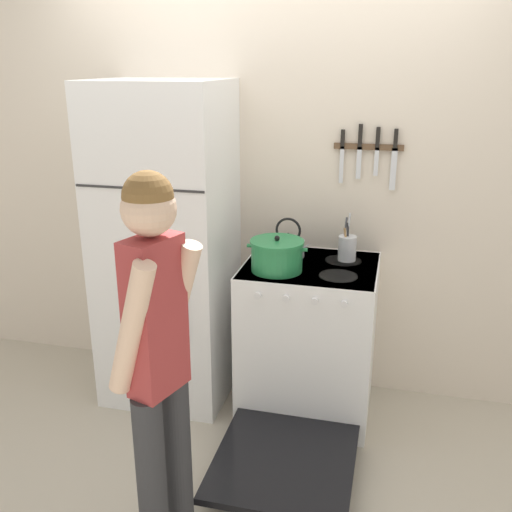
{
  "coord_description": "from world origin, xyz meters",
  "views": [
    {
      "loc": [
        0.72,
        -3.23,
        1.95
      ],
      "look_at": [
        0.03,
        -0.46,
        0.97
      ],
      "focal_mm": 40.0,
      "sensor_mm": 36.0,
      "label": 1
    }
  ],
  "objects_px": {
    "dutch_oven_pot": "(277,255)",
    "refrigerator": "(167,247)",
    "stove_range": "(307,342)",
    "person": "(158,358)",
    "utensil_jar": "(347,247)",
    "tea_kettle": "(288,245)"
  },
  "relations": [
    {
      "from": "person",
      "to": "refrigerator",
      "type": "bearing_deg",
      "value": 38.64
    },
    {
      "from": "tea_kettle",
      "to": "person",
      "type": "xyz_separation_m",
      "value": [
        -0.23,
        -1.33,
        -0.04
      ]
    },
    {
      "from": "refrigerator",
      "to": "utensil_jar",
      "type": "bearing_deg",
      "value": 7.22
    },
    {
      "from": "refrigerator",
      "to": "stove_range",
      "type": "distance_m",
      "value": 0.97
    },
    {
      "from": "tea_kettle",
      "to": "person",
      "type": "relative_size",
      "value": 0.15
    },
    {
      "from": "dutch_oven_pot",
      "to": "utensil_jar",
      "type": "bearing_deg",
      "value": 36.75
    },
    {
      "from": "stove_range",
      "to": "utensil_jar",
      "type": "distance_m",
      "value": 0.58
    },
    {
      "from": "dutch_oven_pot",
      "to": "person",
      "type": "bearing_deg",
      "value": -101.32
    },
    {
      "from": "stove_range",
      "to": "dutch_oven_pot",
      "type": "distance_m",
      "value": 0.57
    },
    {
      "from": "refrigerator",
      "to": "stove_range",
      "type": "height_order",
      "value": "refrigerator"
    },
    {
      "from": "refrigerator",
      "to": "stove_range",
      "type": "relative_size",
      "value": 1.39
    },
    {
      "from": "refrigerator",
      "to": "dutch_oven_pot",
      "type": "height_order",
      "value": "refrigerator"
    },
    {
      "from": "dutch_oven_pot",
      "to": "utensil_jar",
      "type": "height_order",
      "value": "utensil_jar"
    },
    {
      "from": "dutch_oven_pot",
      "to": "refrigerator",
      "type": "bearing_deg",
      "value": 169.37
    },
    {
      "from": "tea_kettle",
      "to": "stove_range",
      "type": "bearing_deg",
      "value": -47.35
    },
    {
      "from": "stove_range",
      "to": "dutch_oven_pot",
      "type": "relative_size",
      "value": 4.12
    },
    {
      "from": "refrigerator",
      "to": "utensil_jar",
      "type": "distance_m",
      "value": 1.03
    },
    {
      "from": "stove_range",
      "to": "utensil_jar",
      "type": "relative_size",
      "value": 5.02
    },
    {
      "from": "tea_kettle",
      "to": "person",
      "type": "distance_m",
      "value": 1.35
    },
    {
      "from": "stove_range",
      "to": "person",
      "type": "relative_size",
      "value": 0.83
    },
    {
      "from": "stove_range",
      "to": "person",
      "type": "height_order",
      "value": "person"
    },
    {
      "from": "tea_kettle",
      "to": "utensil_jar",
      "type": "height_order",
      "value": "utensil_jar"
    }
  ]
}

